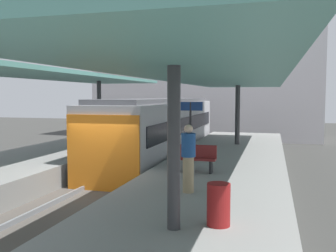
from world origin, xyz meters
The scene contains 14 objects.
ground_plane centered at (0.00, 0.00, 0.00)m, with size 80.00×80.00×0.00m, color #383835.
platform_left centered at (-3.80, 0.00, 0.50)m, with size 4.40×28.00×1.00m, color gray.
platform_right centered at (3.80, 0.00, 0.50)m, with size 4.40×28.00×1.00m, color gray.
track_ballast centered at (0.00, 0.00, 0.10)m, with size 3.20×28.00×0.20m, color #4C4742.
rail_near_side centered at (-0.72, 0.00, 0.27)m, with size 0.08×28.00×0.14m, color slate.
rail_far_side centered at (0.72, 0.00, 0.27)m, with size 0.08×28.00×0.14m, color slate.
commuter_train centered at (0.00, 7.10, 1.73)m, with size 2.78×14.04×3.10m.
canopy_left centered at (-3.80, 1.40, 4.29)m, with size 4.18×21.00×3.42m.
canopy_right centered at (3.80, 1.40, 4.01)m, with size 4.18×21.00×3.12m.
platform_bench centered at (3.11, 0.31, 1.46)m, with size 1.40×0.41×0.86m.
platform_sign centered at (2.57, 2.21, 2.62)m, with size 0.90×0.08×2.21m.
litter_bin centered at (4.56, -4.50, 1.40)m, with size 0.44×0.44×0.80m, color maroon.
passenger_far_end centered at (3.49, -2.27, 1.89)m, with size 0.36×0.36×1.72m.
station_building_backdrop centered at (0.05, 20.00, 5.50)m, with size 18.00×6.00×11.00m, color #B7B2B7.
Camera 1 is at (5.50, -11.39, 3.42)m, focal length 40.20 mm.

